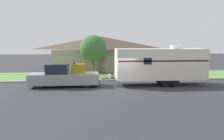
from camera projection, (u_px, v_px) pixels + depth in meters
name	position (u px, v px, depth m)	size (l,w,h in m)	color
ground_plane	(121.00, 89.00, 18.08)	(120.00, 120.00, 0.00)	#2D2D33
curb_strip	(116.00, 80.00, 21.78)	(80.00, 0.30, 0.14)	#999993
lawn_strip	(112.00, 75.00, 25.40)	(80.00, 7.00, 0.03)	#568442
house_across_street	(100.00, 53.00, 30.85)	(13.31, 7.76, 4.72)	gray
pickup_truck	(64.00, 76.00, 18.83)	(5.98, 1.95, 2.08)	black
travel_trailer	(160.00, 64.00, 19.48)	(9.24, 2.35, 3.54)	black
mailbox	(68.00, 71.00, 22.15)	(0.48, 0.20, 1.23)	brown
tree_in_yard	(93.00, 48.00, 24.35)	(2.95, 2.95, 4.66)	brown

